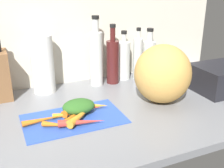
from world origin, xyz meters
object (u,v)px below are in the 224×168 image
(carrot_11, at_px, (43,120))
(bottle_1, at_px, (113,61))
(dish_rack, at_px, (221,78))
(bottle_0, at_px, (96,57))
(cutting_board, at_px, (74,118))
(carrot_5, at_px, (84,107))
(carrot_3, at_px, (72,114))
(carrot_2, at_px, (84,109))
(paper_towel_roll, at_px, (43,64))
(carrot_0, at_px, (74,107))
(carrot_8, at_px, (79,108))
(bottle_3, at_px, (138,58))
(carrot_10, at_px, (75,115))
(bottle_2, at_px, (124,60))
(carrot_6, at_px, (91,105))
(carrot_1, at_px, (58,125))
(carrot_9, at_px, (82,115))
(carrot_7, at_px, (89,109))
(carrot_4, at_px, (82,122))
(winter_squash, at_px, (163,74))
(bottle_4, at_px, (149,57))

(carrot_11, relative_size, bottle_1, 0.51)
(bottle_1, xyz_separation_m, dish_rack, (0.44, -0.31, -0.06))
(bottle_0, distance_m, bottle_1, 0.09)
(cutting_board, distance_m, carrot_5, 0.08)
(carrot_3, bearing_deg, carrot_2, 16.19)
(paper_towel_roll, bearing_deg, carrot_0, -75.68)
(carrot_8, distance_m, bottle_1, 0.39)
(carrot_2, xyz_separation_m, bottle_3, (0.41, 0.30, 0.10))
(carrot_10, bearing_deg, dish_rack, 0.37)
(bottle_0, distance_m, bottle_2, 0.17)
(carrot_0, xyz_separation_m, carrot_6, (0.07, -0.02, 0.00))
(carrot_1, bearing_deg, carrot_0, 50.19)
(carrot_1, xyz_separation_m, bottle_2, (0.46, 0.40, 0.09))
(carrot_2, bearing_deg, carrot_9, -117.60)
(carrot_8, xyz_separation_m, bottle_2, (0.35, 0.29, 0.09))
(carrot_0, bearing_deg, bottle_1, 41.58)
(bottle_3, bearing_deg, paper_towel_roll, 179.36)
(bottle_2, height_order, dish_rack, bottle_2)
(carrot_11, bearing_deg, bottle_1, 35.65)
(bottle_3, bearing_deg, carrot_0, -148.79)
(carrot_10, bearing_deg, carrot_1, -147.24)
(carrot_6, xyz_separation_m, paper_towel_roll, (-0.14, 0.29, 0.11))
(carrot_7, distance_m, bottle_0, 0.35)
(carrot_2, xyz_separation_m, dish_rack, (0.70, -0.03, 0.04))
(carrot_0, height_order, carrot_11, carrot_0)
(carrot_4, bearing_deg, carrot_3, 99.30)
(bottle_3, bearing_deg, carrot_7, -142.19)
(carrot_10, bearing_deg, bottle_1, 46.37)
(cutting_board, xyz_separation_m, carrot_9, (0.03, -0.02, 0.02))
(carrot_0, bearing_deg, carrot_3, -118.82)
(carrot_6, relative_size, bottle_0, 0.39)
(carrot_11, bearing_deg, carrot_7, 4.73)
(bottle_0, bearing_deg, cutting_board, -124.31)
(carrot_8, bearing_deg, bottle_2, 40.10)
(cutting_board, distance_m, dish_rack, 0.75)
(carrot_4, relative_size, bottle_3, 0.63)
(carrot_11, bearing_deg, carrot_8, 15.68)
(bottle_2, bearing_deg, carrot_7, -134.29)
(winter_squash, height_order, bottle_3, bottle_3)
(carrot_10, xyz_separation_m, bottle_1, (0.30, 0.32, 0.10))
(bottle_0, distance_m, bottle_4, 0.33)
(cutting_board, relative_size, bottle_0, 1.11)
(winter_squash, relative_size, dish_rack, 1.00)
(carrot_0, height_order, carrot_6, carrot_6)
(carrot_4, xyz_separation_m, bottle_1, (0.30, 0.39, 0.10))
(carrot_2, relative_size, carrot_8, 0.98)
(carrot_3, xyz_separation_m, carrot_5, (0.06, 0.03, 0.00))
(carrot_6, distance_m, carrot_10, 0.09)
(carrot_9, distance_m, carrot_10, 0.03)
(bottle_0, height_order, bottle_2, bottle_0)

